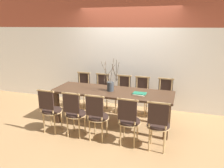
{
  "coord_description": "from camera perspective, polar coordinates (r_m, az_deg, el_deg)",
  "views": [
    {
      "loc": [
        1.38,
        -4.13,
        2.08
      ],
      "look_at": [
        0.0,
        0.0,
        0.9
      ],
      "focal_mm": 35.0,
      "sensor_mm": 36.0,
      "label": 1
    }
  ],
  "objects": [
    {
      "name": "chair_near_leftend",
      "position": [
        4.45,
        -15.79,
        -6.23
      ],
      "size": [
        0.4,
        0.4,
        0.91
      ],
      "color": "black",
      "rests_on": "ground_plane"
    },
    {
      "name": "chair_near_rightend",
      "position": [
        3.76,
        11.97,
        -10.03
      ],
      "size": [
        0.4,
        0.4,
        0.91
      ],
      "color": "black",
      "rests_on": "ground_plane"
    },
    {
      "name": "book_stack",
      "position": [
        4.34,
        7.24,
        -2.56
      ],
      "size": [
        0.27,
        0.22,
        0.04
      ],
      "color": "beige",
      "rests_on": "dining_table"
    },
    {
      "name": "dining_table",
      "position": [
        4.58,
        0.0,
        -3.03
      ],
      "size": [
        2.52,
        0.82,
        0.75
      ],
      "color": "#422B1C",
      "rests_on": "ground_plane"
    },
    {
      "name": "chair_far_left",
      "position": [
        5.46,
        -2.87,
        -1.68
      ],
      "size": [
        0.4,
        0.4,
        0.91
      ],
      "rotation": [
        0.0,
        0.0,
        3.14
      ],
      "color": "black",
      "rests_on": "ground_plane"
    },
    {
      "name": "ground_plane",
      "position": [
        4.82,
        0.0,
        -10.35
      ],
      "size": [
        16.0,
        16.0,
        0.0
      ],
      "primitive_type": "plane",
      "color": "#A87F51"
    },
    {
      "name": "chair_far_right",
      "position": [
        5.19,
        7.59,
        -2.69
      ],
      "size": [
        0.4,
        0.4,
        0.91
      ],
      "rotation": [
        0.0,
        0.0,
        3.14
      ],
      "color": "black",
      "rests_on": "ground_plane"
    },
    {
      "name": "wall_rear",
      "position": [
        5.58,
        4.15,
        10.21
      ],
      "size": [
        12.0,
        0.06,
        3.2
      ],
      "color": "white",
      "rests_on": "ground_plane"
    },
    {
      "name": "chair_far_center",
      "position": [
        5.29,
        2.83,
        -2.24
      ],
      "size": [
        0.4,
        0.4,
        0.91
      ],
      "rotation": [
        0.0,
        0.0,
        3.14
      ],
      "color": "black",
      "rests_on": "ground_plane"
    },
    {
      "name": "chair_near_left",
      "position": [
        4.19,
        -9.75,
        -7.22
      ],
      "size": [
        0.4,
        0.4,
        0.91
      ],
      "color": "black",
      "rests_on": "ground_plane"
    },
    {
      "name": "chair_far_leftend",
      "position": [
        5.66,
        -7.8,
        -1.18
      ],
      "size": [
        0.4,
        0.4,
        0.91
      ],
      "rotation": [
        0.0,
        0.0,
        3.14
      ],
      "color": "black",
      "rests_on": "ground_plane"
    },
    {
      "name": "chair_near_right",
      "position": [
        3.84,
        4.4,
        -9.2
      ],
      "size": [
        0.4,
        0.4,
        0.91
      ],
      "color": "black",
      "rests_on": "ground_plane"
    },
    {
      "name": "chair_near_center",
      "position": [
        4.0,
        -3.89,
        -8.1
      ],
      "size": [
        0.4,
        0.4,
        0.91
      ],
      "color": "black",
      "rests_on": "ground_plane"
    },
    {
      "name": "chair_far_rightend",
      "position": [
        5.13,
        13.57,
        -3.23
      ],
      "size": [
        0.4,
        0.4,
        0.91
      ],
      "rotation": [
        0.0,
        0.0,
        3.14
      ],
      "color": "black",
      "rests_on": "ground_plane"
    },
    {
      "name": "vase_centerpiece",
      "position": [
        4.52,
        -0.4,
        -0.41
      ],
      "size": [
        0.39,
        0.39,
        0.69
      ],
      "color": "#33383D",
      "rests_on": "dining_table"
    }
  ]
}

